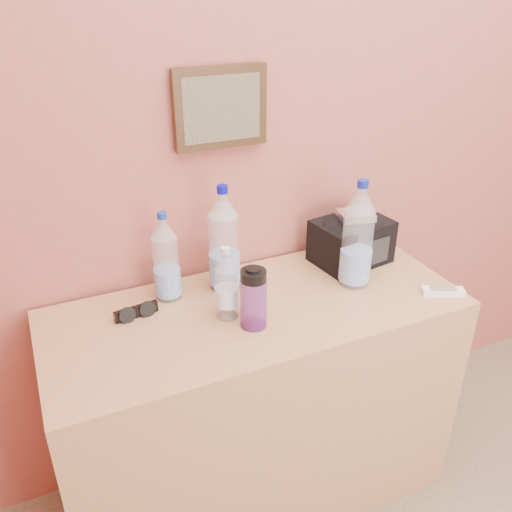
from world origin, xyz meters
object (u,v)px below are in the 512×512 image
at_px(pet_small, 227,287).
at_px(ac_remote, 443,291).
at_px(dresser, 257,405).
at_px(nalgene_bottle, 253,298).
at_px(sunglasses, 136,312).
at_px(toiletry_bag, 351,239).
at_px(foil_packet, 356,215).
at_px(pet_large_c, 224,244).
at_px(pet_large_b, 166,261).
at_px(pet_large_d, 357,240).

xyz_separation_m(pet_small, ac_remote, (0.70, -0.17, -0.10)).
bearing_deg(dresser, nalgene_bottle, -120.54).
bearing_deg(sunglasses, nalgene_bottle, -38.42).
xyz_separation_m(toiletry_bag, foil_packet, (-0.01, -0.02, 0.10)).
distance_m(pet_large_c, pet_small, 0.18).
relative_size(dresser, foil_packet, 11.54).
height_order(pet_large_b, pet_large_c, pet_large_c).
bearing_deg(pet_large_b, dresser, -36.43).
relative_size(pet_large_b, toiletry_bag, 1.14).
xyz_separation_m(dresser, sunglasses, (-0.36, 0.11, 0.43)).
distance_m(pet_large_d, toiletry_bag, 0.18).
relative_size(nalgene_bottle, ac_remote, 1.44).
bearing_deg(pet_large_d, pet_large_c, 158.85).
bearing_deg(sunglasses, pet_small, -30.81).
bearing_deg(pet_small, sunglasses, 156.22).
distance_m(nalgene_bottle, sunglasses, 0.37).
distance_m(pet_large_d, nalgene_bottle, 0.42).
distance_m(pet_large_d, foil_packet, 0.14).
xyz_separation_m(nalgene_bottle, sunglasses, (-0.31, 0.19, -0.08)).
relative_size(nalgene_bottle, foil_packet, 1.70).
distance_m(dresser, foil_packet, 0.75).
height_order(pet_large_b, nalgene_bottle, pet_large_b).
relative_size(dresser, ac_remote, 9.79).
xyz_separation_m(pet_small, sunglasses, (-0.26, 0.11, -0.09)).
bearing_deg(pet_large_c, dresser, -73.76).
bearing_deg(pet_large_d, sunglasses, 171.65).
xyz_separation_m(pet_large_b, toiletry_bag, (0.67, -0.03, -0.04)).
relative_size(pet_large_d, foil_packet, 3.22).
xyz_separation_m(dresser, pet_large_c, (-0.05, 0.16, 0.58)).
bearing_deg(pet_small, nalgene_bottle, -54.83).
height_order(pet_large_c, toiletry_bag, pet_large_c).
bearing_deg(pet_small, ac_remote, -14.02).
relative_size(toiletry_bag, foil_packet, 2.28).
xyz_separation_m(nalgene_bottle, toiletry_bag, (0.49, 0.22, -0.01)).
height_order(pet_large_b, toiletry_bag, pet_large_b).
distance_m(pet_small, nalgene_bottle, 0.09).
distance_m(pet_large_b, pet_large_c, 0.19).
distance_m(dresser, pet_large_d, 0.68).
relative_size(pet_large_b, foil_packet, 2.60).
bearing_deg(foil_packet, toiletry_bag, 75.73).
relative_size(pet_large_c, pet_large_d, 0.98).
distance_m(pet_large_c, toiletry_bag, 0.49).
bearing_deg(ac_remote, dresser, -170.54).
bearing_deg(dresser, pet_large_c, 106.24).
relative_size(ac_remote, toiletry_bag, 0.52).
bearing_deg(foil_packet, nalgene_bottle, -157.05).
relative_size(dresser, pet_small, 5.61).
height_order(pet_large_b, pet_large_d, pet_large_d).
relative_size(dresser, sunglasses, 9.65).
relative_size(pet_large_d, nalgene_bottle, 1.89).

